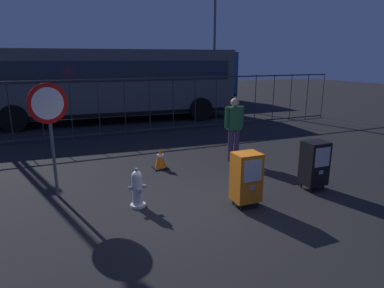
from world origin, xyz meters
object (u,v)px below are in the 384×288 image
(newspaper_box_primary, at_px, (314,163))
(stop_sign, at_px, (49,117))
(bus_near, at_px, (110,81))
(pedestrian, at_px, (234,126))
(bus_far, at_px, (148,75))
(traffic_cone, at_px, (160,158))
(fire_hydrant, at_px, (137,189))
(newspaper_box_secondary, at_px, (246,177))
(street_light_near_right, at_px, (215,29))

(newspaper_box_primary, xyz_separation_m, stop_sign, (-4.94, 1.66, 1.03))
(bus_near, bearing_deg, stop_sign, -102.94)
(pedestrian, relative_size, bus_far, 0.16)
(traffic_cone, height_order, bus_far, bus_far)
(fire_hydrant, distance_m, stop_sign, 2.14)
(stop_sign, bearing_deg, newspaper_box_primary, -18.62)
(newspaper_box_secondary, bearing_deg, bus_far, 81.29)
(newspaper_box_primary, relative_size, bus_near, 0.10)
(stop_sign, bearing_deg, pedestrian, 9.27)
(newspaper_box_primary, height_order, stop_sign, stop_sign)
(traffic_cone, relative_size, street_light_near_right, 0.07)
(newspaper_box_primary, xyz_separation_m, bus_near, (-2.49, 9.63, 1.14))
(fire_hydrant, distance_m, bus_far, 14.38)
(pedestrian, height_order, traffic_cone, pedestrian)
(fire_hydrant, height_order, bus_near, bus_near)
(fire_hydrant, distance_m, newspaper_box_secondary, 2.00)
(newspaper_box_secondary, xyz_separation_m, bus_far, (2.22, 14.47, 1.14))
(newspaper_box_secondary, distance_m, street_light_near_right, 13.48)
(newspaper_box_primary, bearing_deg, pedestrian, 102.95)
(pedestrian, bearing_deg, newspaper_box_primary, -77.05)
(traffic_cone, height_order, bus_near, bus_near)
(newspaper_box_primary, bearing_deg, stop_sign, 161.38)
(fire_hydrant, bearing_deg, traffic_cone, 61.66)
(newspaper_box_secondary, height_order, stop_sign, stop_sign)
(fire_hydrant, height_order, newspaper_box_secondary, newspaper_box_secondary)
(fire_hydrant, bearing_deg, newspaper_box_primary, -9.09)
(pedestrian, xyz_separation_m, traffic_cone, (-1.98, 0.14, -0.69))
(newspaper_box_primary, xyz_separation_m, traffic_cone, (-2.53, 2.52, -0.31))
(fire_hydrant, relative_size, bus_near, 0.07)
(newspaper_box_primary, xyz_separation_m, street_light_near_right, (3.50, 11.74, 3.57))
(stop_sign, height_order, pedestrian, stop_sign)
(stop_sign, height_order, bus_far, bus_far)
(bus_near, bearing_deg, fire_hydrant, -92.75)
(newspaper_box_primary, height_order, pedestrian, pedestrian)
(traffic_cone, bearing_deg, bus_near, 89.69)
(fire_hydrant, relative_size, newspaper_box_secondary, 0.73)
(traffic_cone, xyz_separation_m, street_light_near_right, (6.03, 9.22, 3.88))
(bus_near, bearing_deg, pedestrian, -70.89)
(stop_sign, xyz_separation_m, pedestrian, (4.39, 0.72, -0.65))
(fire_hydrant, relative_size, bus_far, 0.07)
(stop_sign, bearing_deg, fire_hydrant, -38.81)
(pedestrian, relative_size, bus_near, 0.16)
(fire_hydrant, distance_m, pedestrian, 3.58)
(bus_near, bearing_deg, street_light_near_right, 23.44)
(fire_hydrant, xyz_separation_m, bus_near, (1.09, 9.06, 1.36))
(newspaper_box_secondary, height_order, bus_near, bus_near)
(newspaper_box_primary, bearing_deg, bus_far, 88.08)
(traffic_cone, height_order, street_light_near_right, street_light_near_right)
(pedestrian, bearing_deg, stop_sign, -170.73)
(bus_near, bearing_deg, traffic_cone, -86.21)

